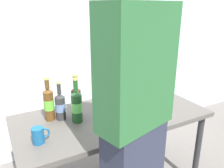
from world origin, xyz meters
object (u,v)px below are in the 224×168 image
object	(u,v)px
beer_bottle_amber	(77,106)
beer_bottle_brown	(49,103)
coffee_mug	(39,135)
beer_bottle_dark	(60,106)
beer_bottle_green	(76,101)
laptop	(127,101)
person_figure	(135,123)

from	to	relation	value
beer_bottle_amber	beer_bottle_brown	distance (m)	0.21
beer_bottle_brown	coffee_mug	world-z (taller)	beer_bottle_brown
beer_bottle_dark	coffee_mug	world-z (taller)	beer_bottle_dark
beer_bottle_green	beer_bottle_dark	xyz separation A→B (m)	(-0.12, 0.01, -0.02)
laptop	beer_bottle_dark	distance (m)	0.57
beer_bottle_dark	person_figure	bearing A→B (deg)	-69.40
beer_bottle_amber	laptop	bearing A→B (deg)	8.27
laptop	beer_bottle_dark	size ratio (longest dim) A/B	1.35
person_figure	coffee_mug	distance (m)	0.61
beer_bottle_amber	person_figure	size ratio (longest dim) A/B	0.19
beer_bottle_brown	person_figure	xyz separation A→B (m)	(0.31, -0.65, 0.07)
beer_bottle_green	beer_bottle_amber	size ratio (longest dim) A/B	1.00
beer_bottle_green	beer_bottle_dark	size ratio (longest dim) A/B	1.13
beer_bottle_amber	coffee_mug	size ratio (longest dim) A/B	2.99
beer_bottle_green	beer_bottle_brown	distance (m)	0.20
laptop	beer_bottle_brown	distance (m)	0.64
coffee_mug	laptop	bearing A→B (deg)	15.53
beer_bottle_green	person_figure	distance (m)	0.63
beer_bottle_green	person_figure	bearing A→B (deg)	-79.56
beer_bottle_dark	beer_bottle_brown	world-z (taller)	beer_bottle_brown
beer_bottle_green	beer_bottle_dark	bearing A→B (deg)	175.51
beer_bottle_amber	person_figure	distance (m)	0.55
beer_bottle_brown	person_figure	bearing A→B (deg)	-64.72
beer_bottle_green	beer_bottle_brown	bearing A→B (deg)	168.49
beer_bottle_brown	person_figure	distance (m)	0.73
laptop	beer_bottle_brown	bearing A→B (deg)	174.90
beer_bottle_green	coffee_mug	xyz separation A→B (m)	(-0.33, -0.23, -0.08)
beer_bottle_amber	beer_bottle_dark	bearing A→B (deg)	134.80
beer_bottle_brown	person_figure	size ratio (longest dim) A/B	0.18
beer_bottle_dark	beer_bottle_brown	size ratio (longest dim) A/B	0.90
laptop	person_figure	world-z (taller)	person_figure
person_figure	coffee_mug	xyz separation A→B (m)	(-0.44, 0.38, -0.15)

